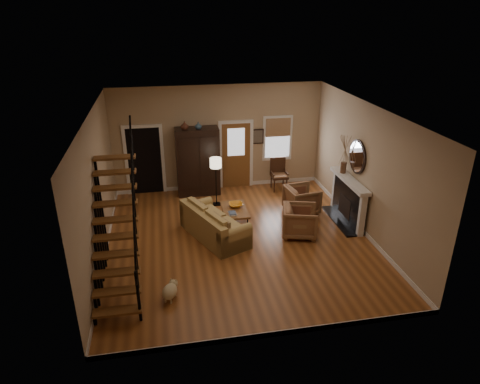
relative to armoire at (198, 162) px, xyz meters
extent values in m
plane|color=#995627|center=(0.70, -3.15, -1.05)|extent=(7.00, 7.00, 0.00)
plane|color=white|center=(0.70, -3.15, 2.25)|extent=(7.00, 7.00, 0.00)
cube|color=tan|center=(0.70, 0.35, 0.60)|extent=(6.50, 0.04, 3.30)
cube|color=tan|center=(-2.55, -3.15, 0.60)|extent=(0.04, 7.00, 3.30)
cube|color=tan|center=(3.95, -3.15, 0.60)|extent=(0.04, 7.00, 3.30)
cube|color=black|center=(-1.60, 0.50, 0.00)|extent=(1.00, 0.36, 2.10)
cube|color=brown|center=(1.25, 0.33, 0.00)|extent=(0.90, 0.06, 2.10)
cube|color=silver|center=(2.60, 0.32, 0.50)|extent=(0.96, 0.06, 1.46)
cube|color=black|center=(3.83, -2.65, -0.48)|extent=(0.24, 1.60, 1.15)
cube|color=white|center=(3.77, -2.65, 0.15)|extent=(0.30, 1.95, 0.10)
cylinder|color=silver|center=(3.90, -2.65, 0.80)|extent=(0.05, 0.90, 0.90)
imported|color=#4C2619|center=(-0.35, -0.10, 1.17)|extent=(0.24, 0.24, 0.25)
imported|color=#334C60|center=(0.05, -0.10, 1.16)|extent=(0.20, 0.20, 0.21)
imported|color=orange|center=(0.81, -2.07, -0.58)|extent=(0.38, 0.38, 0.09)
imported|color=brown|center=(2.28, -3.16, -0.65)|extent=(1.07, 1.05, 0.79)
imported|color=brown|center=(2.74, -1.92, -0.65)|extent=(0.97, 0.95, 0.79)
camera|label=1|loc=(-1.02, -12.40, 4.41)|focal=32.00mm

